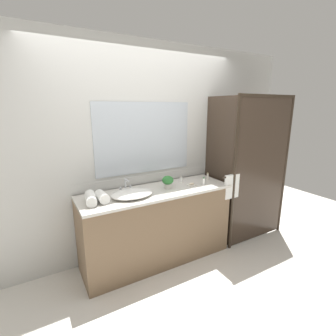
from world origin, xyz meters
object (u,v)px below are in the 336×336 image
(rolled_towel_near_edge, at_px, (91,198))
(rolled_towel_middle, at_px, (102,197))
(potted_plant, at_px, (168,181))
(amenity_bottle_lotion, at_px, (204,181))
(soap_dish, at_px, (192,184))
(faucet, at_px, (126,187))
(amenity_bottle_conditioner, at_px, (181,179))
(amenity_bottle_shampoo, at_px, (208,176))
(sink_basin, at_px, (132,194))

(rolled_towel_near_edge, distance_m, rolled_towel_middle, 0.11)
(potted_plant, relative_size, amenity_bottle_lotion, 1.60)
(potted_plant, xyz_separation_m, amenity_bottle_lotion, (0.46, -0.11, -0.04))
(soap_dish, xyz_separation_m, rolled_towel_near_edge, (-1.21, 0.03, 0.04))
(faucet, relative_size, soap_dish, 1.70)
(soap_dish, distance_m, amenity_bottle_lotion, 0.16)
(amenity_bottle_conditioner, distance_m, rolled_towel_middle, 1.08)
(soap_dish, relative_size, rolled_towel_middle, 0.52)
(amenity_bottle_lotion, distance_m, rolled_towel_near_edge, 1.37)
(rolled_towel_middle, bearing_deg, amenity_bottle_lotion, -3.07)
(amenity_bottle_lotion, height_order, rolled_towel_middle, rolled_towel_middle)
(amenity_bottle_conditioner, bearing_deg, rolled_towel_near_edge, -172.86)
(soap_dish, height_order, rolled_towel_middle, rolled_towel_middle)
(rolled_towel_middle, bearing_deg, amenity_bottle_conditioner, 8.67)
(potted_plant, xyz_separation_m, amenity_bottle_conditioner, (0.27, 0.12, -0.05))
(amenity_bottle_lotion, relative_size, amenity_bottle_shampoo, 0.96)
(soap_dish, xyz_separation_m, amenity_bottle_lotion, (0.15, -0.05, 0.03))
(amenity_bottle_conditioner, xyz_separation_m, amenity_bottle_shampoo, (0.37, -0.08, 0.01))
(amenity_bottle_shampoo, relative_size, rolled_towel_near_edge, 0.39)
(sink_basin, height_order, soap_dish, sink_basin)
(amenity_bottle_lotion, height_order, amenity_bottle_shampoo, amenity_bottle_shampoo)
(amenity_bottle_shampoo, bearing_deg, sink_basin, -175.39)
(sink_basin, height_order, amenity_bottle_shampoo, amenity_bottle_shampoo)
(sink_basin, bearing_deg, potted_plant, 5.95)
(sink_basin, height_order, potted_plant, potted_plant)
(potted_plant, xyz_separation_m, amenity_bottle_shampoo, (0.64, 0.04, -0.04))
(amenity_bottle_shampoo, xyz_separation_m, rolled_towel_middle, (-1.43, -0.08, 0.01))
(soap_dish, xyz_separation_m, rolled_towel_middle, (-1.10, 0.02, 0.04))
(amenity_bottle_lotion, bearing_deg, sink_basin, 176.40)
(faucet, height_order, amenity_bottle_shampoo, faucet)
(amenity_bottle_conditioner, bearing_deg, amenity_bottle_shampoo, -12.60)
(amenity_bottle_lotion, height_order, rolled_towel_near_edge, rolled_towel_near_edge)
(faucet, bearing_deg, amenity_bottle_conditioner, -1.34)
(sink_basin, xyz_separation_m, soap_dish, (0.78, -0.01, -0.02))
(sink_basin, xyz_separation_m, rolled_towel_middle, (-0.32, 0.01, 0.02))
(faucet, xyz_separation_m, potted_plant, (0.47, -0.14, 0.04))
(potted_plant, height_order, rolled_towel_middle, potted_plant)
(sink_basin, distance_m, faucet, 0.19)
(soap_dish, relative_size, amenity_bottle_conditioner, 1.26)
(amenity_bottle_shampoo, bearing_deg, soap_dish, -163.17)
(sink_basin, distance_m, amenity_bottle_conditioner, 0.76)
(faucet, relative_size, rolled_towel_middle, 0.89)
(amenity_bottle_conditioner, relative_size, amenity_bottle_lotion, 0.83)
(faucet, height_order, amenity_bottle_conditioner, faucet)
(sink_basin, distance_m, potted_plant, 0.48)
(rolled_towel_near_edge, bearing_deg, amenity_bottle_shampoo, 2.43)
(soap_dish, bearing_deg, rolled_towel_near_edge, 178.40)
(sink_basin, xyz_separation_m, faucet, (0.00, 0.19, 0.02))
(amenity_bottle_shampoo, distance_m, rolled_towel_near_edge, 1.54)
(amenity_bottle_shampoo, xyz_separation_m, rolled_towel_near_edge, (-1.54, -0.07, 0.01))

